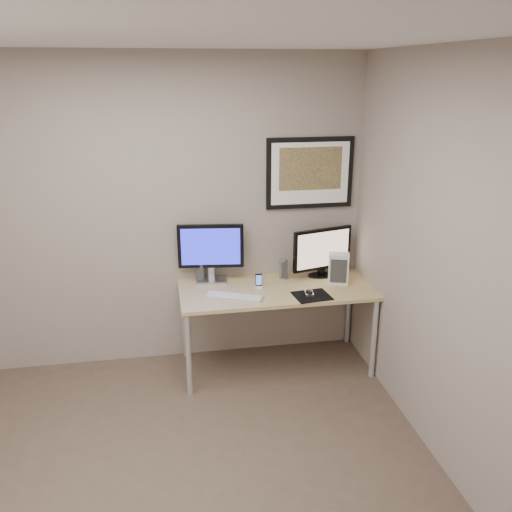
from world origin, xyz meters
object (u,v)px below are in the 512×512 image
Objects in this scene: speaker_right at (283,269)px; speaker_left at (200,269)px; framed_art at (310,173)px; monitor_tv at (322,251)px; desk at (276,295)px; monitor_large at (211,250)px; phone_dock at (259,281)px; keyboard at (234,296)px; fan_unit at (339,268)px.

speaker_left is at bearing 171.46° from speaker_right.
framed_art reaches higher than monitor_tv.
speaker_left is at bearing -177.51° from framed_art.
desk is 2.93× the size of monitor_tv.
phone_dock is (0.37, -0.21, -0.22)m from monitor_large.
monitor_large reaches higher than keyboard.
monitor_tv is at bearing 18.41° from phone_dock.
monitor_tv is 0.37m from speaker_right.
fan_unit is (0.91, 0.15, 0.12)m from keyboard.
phone_dock is at bearing -179.68° from monitor_tv.
phone_dock is at bearing -147.47° from speaker_right.
phone_dock is 0.26× the size of keyboard.
speaker_left reaches higher than desk.
framed_art reaches higher than speaker_right.
framed_art is at bearing 25.71° from speaker_right.
desk is at bearing 43.57° from keyboard.
keyboard reaches higher than desk.
speaker_left is at bearing 154.40° from desk.
desk is 0.58m from fan_unit.
monitor_tv reaches higher than keyboard.
desk is 3.40× the size of keyboard.
monitor_large is at bearing 161.96° from monitor_tv.
monitor_tv is (0.09, -0.14, -0.66)m from framed_art.
desk is 2.89× the size of monitor_large.
speaker_left is 0.53m from phone_dock.
desk is 9.09× the size of speaker_right.
phone_dock is at bearing -149.04° from framed_art.
speaker_right reaches higher than phone_dock.
desk is at bearing -118.92° from speaker_right.
speaker_right is at bearing -152.59° from framed_art.
monitor_large is at bearing 134.47° from keyboard.
desk is at bearing -136.54° from framed_art.
keyboard is at bearing -140.72° from phone_dock.
framed_art is at bearing 34.31° from phone_dock.
fan_unit is at bearing -58.21° from framed_art.
speaker_left reaches higher than keyboard.
keyboard is 0.93m from fan_unit.
speaker_right is at bearing 163.53° from monitor_tv.
speaker_left is 0.42× the size of keyboard.
speaker_left is (-1.05, 0.10, -0.13)m from monitor_tv.
monitor_large is 2.82× the size of speaker_left.
monitor_tv is 3.10× the size of speaker_right.
phone_dock is at bearing -13.63° from speaker_left.
keyboard is at bearing -147.39° from framed_art.
monitor_tv is at bearing 3.70° from monitor_large.
framed_art is 0.68m from monitor_tv.
monitor_tv reaches higher than phone_dock.
speaker_right is 0.59m from keyboard.
desk is 0.57m from monitor_tv.
monitor_large reaches higher than speaker_right.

